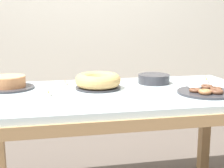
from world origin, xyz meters
name	(u,v)px	position (x,y,z in m)	size (l,w,h in m)	color
wall_back	(85,9)	(0.00, 1.76, 1.30)	(8.00, 0.10, 2.60)	silver
dining_table	(120,106)	(0.00, 0.00, 0.67)	(1.67, 0.88, 0.76)	silver
cake_chocolate_round	(9,83)	(-0.66, 0.21, 0.79)	(0.31, 0.31, 0.08)	#333338
cake_golden_bundt	(98,81)	(-0.12, 0.11, 0.80)	(0.28, 0.28, 0.09)	#333338
pastry_platter	(206,91)	(0.47, -0.16, 0.77)	(0.32, 0.32, 0.04)	#333338
plate_stack	(154,79)	(0.28, 0.20, 0.79)	(0.21, 0.21, 0.06)	#333338
tealight_near_cakes	(206,81)	(0.64, 0.15, 0.77)	(0.04, 0.04, 0.04)	silver
tealight_near_front	(205,78)	(0.68, 0.25, 0.77)	(0.04, 0.04, 0.04)	silver
tealight_left_edge	(49,94)	(-0.42, -0.04, 0.77)	(0.04, 0.04, 0.04)	silver
tealight_centre	(65,83)	(-0.31, 0.26, 0.77)	(0.04, 0.04, 0.04)	silver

